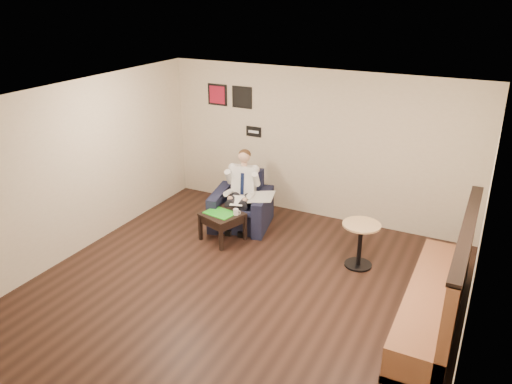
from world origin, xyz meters
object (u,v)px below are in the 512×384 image
at_px(coffee_mug, 236,212).
at_px(side_table, 223,227).
at_px(seated_man, 239,195).
at_px(green_folder, 220,213).
at_px(banquette, 437,274).
at_px(smartphone, 232,211).
at_px(armchair, 241,201).
at_px(cafe_table, 360,245).

bearing_deg(coffee_mug, side_table, -164.92).
bearing_deg(seated_man, green_folder, -112.42).
bearing_deg(banquette, green_folder, 168.39).
relative_size(seated_man, smartphone, 8.54).
bearing_deg(green_folder, side_table, 15.08).
relative_size(green_folder, coffee_mug, 4.74).
relative_size(armchair, cafe_table, 1.37).
bearing_deg(banquette, armchair, 158.71).
height_order(side_table, banquette, banquette).
bearing_deg(side_table, smartphone, 54.03).
height_order(side_table, green_folder, green_folder).
relative_size(side_table, cafe_table, 0.83).
xyz_separation_m(seated_man, cafe_table, (2.32, -0.31, -0.30)).
xyz_separation_m(coffee_mug, banquette, (3.40, -0.83, 0.17)).
xyz_separation_m(seated_man, side_table, (-0.05, -0.52, -0.42)).
bearing_deg(side_table, armchair, 87.82).
xyz_separation_m(smartphone, banquette, (3.52, -0.92, 0.22)).
bearing_deg(side_table, coffee_mug, 15.08).
bearing_deg(smartphone, green_folder, -103.96).
height_order(armchair, cafe_table, armchair).
height_order(seated_man, coffee_mug, seated_man).
bearing_deg(smartphone, seated_man, 127.69).
relative_size(seated_man, coffee_mug, 12.59).
height_order(coffee_mug, cafe_table, cafe_table).
height_order(smartphone, banquette, banquette).
xyz_separation_m(side_table, smartphone, (0.11, 0.15, 0.26)).
relative_size(armchair, seated_man, 0.75).
bearing_deg(green_folder, seated_man, 80.17).
height_order(side_table, coffee_mug, coffee_mug).
distance_m(seated_man, cafe_table, 2.36).
bearing_deg(smartphone, armchair, 128.59).
bearing_deg(cafe_table, armchair, 169.59).
distance_m(seated_man, banquette, 3.80).
bearing_deg(seated_man, cafe_table, -20.12).
xyz_separation_m(side_table, banquette, (3.63, -0.76, 0.47)).
relative_size(coffee_mug, cafe_table, 0.14).
relative_size(seated_man, green_folder, 2.66).
xyz_separation_m(banquette, cafe_table, (-1.26, 0.97, -0.36)).
distance_m(side_table, cafe_table, 2.39).
height_order(armchair, smartphone, armchair).
xyz_separation_m(seated_man, coffee_mug, (0.18, -0.45, -0.11)).
distance_m(side_table, coffee_mug, 0.39).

